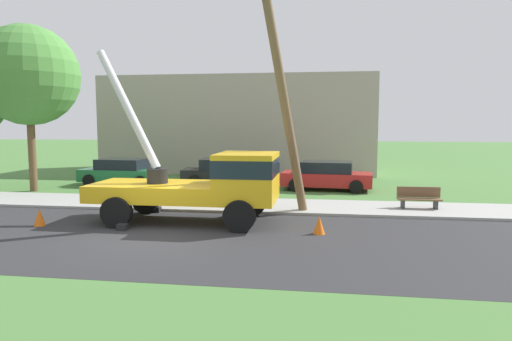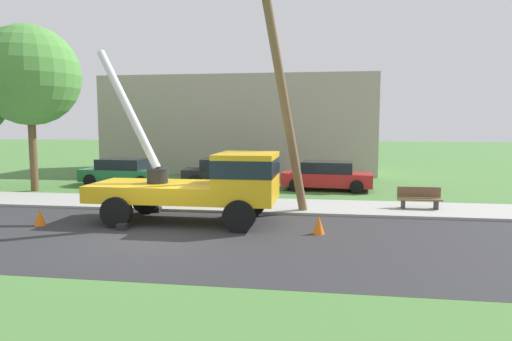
{
  "view_description": "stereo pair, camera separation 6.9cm",
  "coord_description": "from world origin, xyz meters",
  "px_view_note": "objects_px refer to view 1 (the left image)",
  "views": [
    {
      "loc": [
        4.97,
        -12.48,
        3.33
      ],
      "look_at": [
        2.63,
        3.48,
        1.64
      ],
      "focal_mm": 31.9,
      "sensor_mm": 36.0,
      "label": 1
    },
    {
      "loc": [
        5.04,
        -12.47,
        3.33
      ],
      "look_at": [
        2.63,
        3.48,
        1.64
      ],
      "focal_mm": 31.9,
      "sensor_mm": 36.0,
      "label": 2
    }
  ],
  "objects_px": {
    "leaning_utility_pole": "(282,88)",
    "traffic_cone_behind": "(40,217)",
    "park_bench": "(419,199)",
    "parked_sedan_black": "(224,172)",
    "parked_sedan_red": "(327,176)",
    "roadside_tree_near": "(28,76)",
    "traffic_cone_ahead": "(319,225)",
    "parked_sedan_green": "(123,172)",
    "utility_truck": "(209,181)"
  },
  "relations": [
    {
      "from": "leaning_utility_pole",
      "to": "traffic_cone_behind",
      "type": "bearing_deg",
      "value": -159.84
    },
    {
      "from": "park_bench",
      "to": "parked_sedan_black",
      "type": "bearing_deg",
      "value": 146.21
    },
    {
      "from": "parked_sedan_black",
      "to": "parked_sedan_red",
      "type": "relative_size",
      "value": 1.0
    },
    {
      "from": "leaning_utility_pole",
      "to": "roadside_tree_near",
      "type": "distance_m",
      "value": 13.25
    },
    {
      "from": "traffic_cone_ahead",
      "to": "parked_sedan_green",
      "type": "bearing_deg",
      "value": 138.34
    },
    {
      "from": "traffic_cone_ahead",
      "to": "parked_sedan_black",
      "type": "height_order",
      "value": "parked_sedan_black"
    },
    {
      "from": "traffic_cone_ahead",
      "to": "park_bench",
      "type": "xyz_separation_m",
      "value": [
        3.73,
        4.23,
        0.18
      ]
    },
    {
      "from": "traffic_cone_behind",
      "to": "parked_sedan_red",
      "type": "distance_m",
      "value": 13.23
    },
    {
      "from": "leaning_utility_pole",
      "to": "parked_sedan_black",
      "type": "height_order",
      "value": "leaning_utility_pole"
    },
    {
      "from": "utility_truck",
      "to": "roadside_tree_near",
      "type": "height_order",
      "value": "roadside_tree_near"
    },
    {
      "from": "roadside_tree_near",
      "to": "traffic_cone_behind",
      "type": "bearing_deg",
      "value": -54.59
    },
    {
      "from": "traffic_cone_ahead",
      "to": "parked_sedan_red",
      "type": "height_order",
      "value": "parked_sedan_red"
    },
    {
      "from": "utility_truck",
      "to": "parked_sedan_green",
      "type": "xyz_separation_m",
      "value": [
        -6.85,
        8.28,
        -0.7
      ]
    },
    {
      "from": "parked_sedan_black",
      "to": "parked_sedan_red",
      "type": "xyz_separation_m",
      "value": [
        5.42,
        -0.96,
        0.0
      ]
    },
    {
      "from": "park_bench",
      "to": "traffic_cone_ahead",
      "type": "bearing_deg",
      "value": -131.35
    },
    {
      "from": "utility_truck",
      "to": "traffic_cone_ahead",
      "type": "relative_size",
      "value": 12.07
    },
    {
      "from": "parked_sedan_green",
      "to": "parked_sedan_red",
      "type": "bearing_deg",
      "value": -0.87
    },
    {
      "from": "traffic_cone_behind",
      "to": "parked_sedan_red",
      "type": "height_order",
      "value": "parked_sedan_red"
    },
    {
      "from": "leaning_utility_pole",
      "to": "parked_sedan_green",
      "type": "xyz_separation_m",
      "value": [
        -9.14,
        6.77,
        -3.83
      ]
    },
    {
      "from": "parked_sedan_black",
      "to": "park_bench",
      "type": "height_order",
      "value": "parked_sedan_black"
    },
    {
      "from": "utility_truck",
      "to": "traffic_cone_behind",
      "type": "distance_m",
      "value": 5.6
    },
    {
      "from": "traffic_cone_behind",
      "to": "parked_sedan_black",
      "type": "height_order",
      "value": "parked_sedan_black"
    },
    {
      "from": "utility_truck",
      "to": "leaning_utility_pole",
      "type": "height_order",
      "value": "leaning_utility_pole"
    },
    {
      "from": "parked_sedan_green",
      "to": "parked_sedan_red",
      "type": "distance_m",
      "value": 10.82
    },
    {
      "from": "parked_sedan_red",
      "to": "roadside_tree_near",
      "type": "xyz_separation_m",
      "value": [
        -14.23,
        -2.47,
        4.87
      ]
    },
    {
      "from": "leaning_utility_pole",
      "to": "parked_sedan_black",
      "type": "relative_size",
      "value": 1.95
    },
    {
      "from": "traffic_cone_behind",
      "to": "parked_sedan_red",
      "type": "relative_size",
      "value": 0.12
    },
    {
      "from": "utility_truck",
      "to": "roadside_tree_near",
      "type": "xyz_separation_m",
      "value": [
        -10.26,
        5.65,
        4.17
      ]
    },
    {
      "from": "leaning_utility_pole",
      "to": "roadside_tree_near",
      "type": "bearing_deg",
      "value": 161.78
    },
    {
      "from": "parked_sedan_green",
      "to": "parked_sedan_red",
      "type": "relative_size",
      "value": 0.99
    },
    {
      "from": "parked_sedan_red",
      "to": "roadside_tree_near",
      "type": "distance_m",
      "value": 15.24
    },
    {
      "from": "parked_sedan_green",
      "to": "parked_sedan_red",
      "type": "height_order",
      "value": "same"
    },
    {
      "from": "parked_sedan_red",
      "to": "traffic_cone_behind",
      "type": "bearing_deg",
      "value": -134.68
    },
    {
      "from": "park_bench",
      "to": "parked_sedan_green",
      "type": "bearing_deg",
      "value": 160.21
    },
    {
      "from": "parked_sedan_black",
      "to": "roadside_tree_near",
      "type": "relative_size",
      "value": 0.57
    },
    {
      "from": "utility_truck",
      "to": "traffic_cone_behind",
      "type": "bearing_deg",
      "value": -166.48
    },
    {
      "from": "traffic_cone_ahead",
      "to": "traffic_cone_behind",
      "type": "relative_size",
      "value": 1.0
    },
    {
      "from": "utility_truck",
      "to": "traffic_cone_behind",
      "type": "height_order",
      "value": "utility_truck"
    },
    {
      "from": "parked_sedan_red",
      "to": "roadside_tree_near",
      "type": "height_order",
      "value": "roadside_tree_near"
    },
    {
      "from": "traffic_cone_ahead",
      "to": "parked_sedan_green",
      "type": "xyz_separation_m",
      "value": [
        -10.52,
        9.36,
        0.43
      ]
    },
    {
      "from": "leaning_utility_pole",
      "to": "roadside_tree_near",
      "type": "height_order",
      "value": "leaning_utility_pole"
    },
    {
      "from": "parked_sedan_red",
      "to": "leaning_utility_pole",
      "type": "bearing_deg",
      "value": -104.24
    },
    {
      "from": "parked_sedan_green",
      "to": "parked_sedan_black",
      "type": "relative_size",
      "value": 1.0
    },
    {
      "from": "utility_truck",
      "to": "parked_sedan_black",
      "type": "relative_size",
      "value": 1.49
    },
    {
      "from": "parked_sedan_green",
      "to": "park_bench",
      "type": "relative_size",
      "value": 2.82
    },
    {
      "from": "leaning_utility_pole",
      "to": "park_bench",
      "type": "bearing_deg",
      "value": 17.83
    },
    {
      "from": "utility_truck",
      "to": "parked_sedan_red",
      "type": "xyz_separation_m",
      "value": [
        3.96,
        8.12,
        -0.7
      ]
    },
    {
      "from": "traffic_cone_ahead",
      "to": "parked_sedan_red",
      "type": "xyz_separation_m",
      "value": [
        0.3,
        9.2,
        0.43
      ]
    },
    {
      "from": "traffic_cone_behind",
      "to": "roadside_tree_near",
      "type": "relative_size",
      "value": 0.07
    },
    {
      "from": "leaning_utility_pole",
      "to": "park_bench",
      "type": "height_order",
      "value": "leaning_utility_pole"
    }
  ]
}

